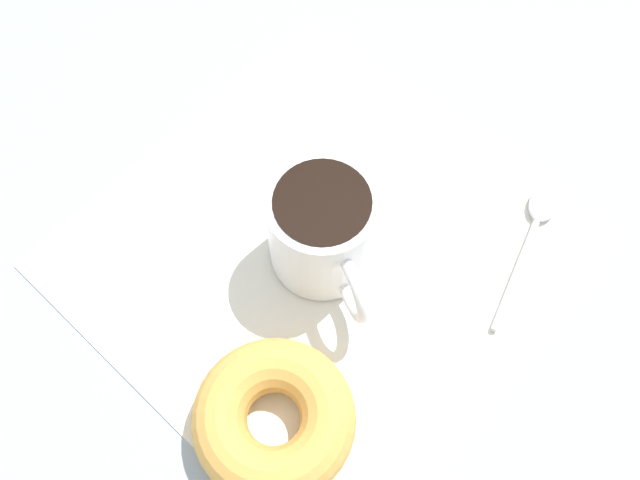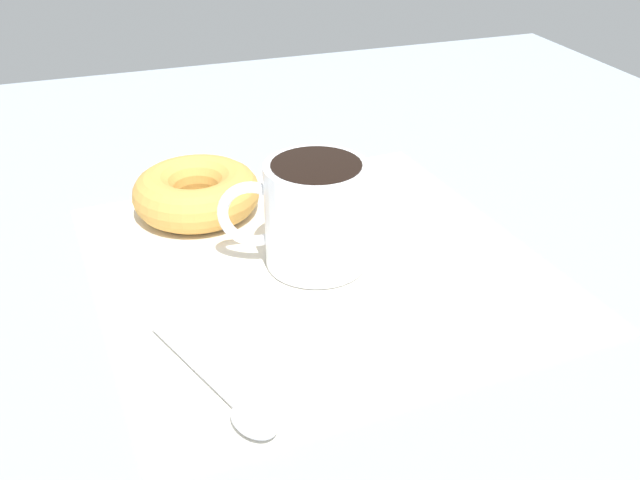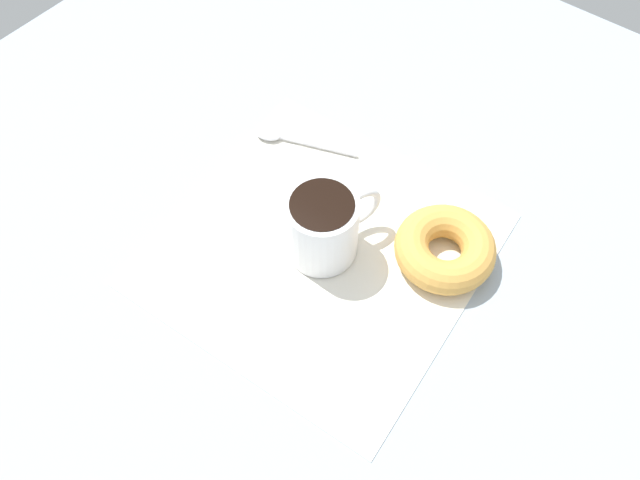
{
  "view_description": "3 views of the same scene",
  "coord_description": "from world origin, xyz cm",
  "views": [
    {
      "loc": [
        -17.38,
        17.63,
        52.71
      ],
      "look_at": [
        0.28,
        0.89,
        2.3
      ],
      "focal_mm": 40.0,
      "sensor_mm": 36.0,
      "label": 1
    },
    {
      "loc": [
        -16.04,
        -46.23,
        31.44
      ],
      "look_at": [
        0.28,
        0.89,
        2.3
      ],
      "focal_mm": 40.0,
      "sensor_mm": 36.0,
      "label": 2
    },
    {
      "loc": [
        30.81,
        24.76,
        62.47
      ],
      "look_at": [
        0.28,
        0.89,
        2.3
      ],
      "focal_mm": 35.0,
      "sensor_mm": 36.0,
      "label": 3
    }
  ],
  "objects": [
    {
      "name": "spoon",
      "position": [
        -10.26,
        -13.54,
        0.7
      ],
      "size": [
        6.34,
        13.58,
        0.9
      ],
      "color": "silver",
      "rests_on": "napkin"
    },
    {
      "name": "napkin",
      "position": [
        0.28,
        0.89,
        0.15
      ],
      "size": [
        37.61,
        37.61,
        0.3
      ],
      "primitive_type": "cube",
      "rotation": [
        0.0,
        0.0,
        0.07
      ],
      "color": "white",
      "rests_on": "ground_plane"
    },
    {
      "name": "ground_plane",
      "position": [
        0.0,
        0.0,
        -1.0
      ],
      "size": [
        120.0,
        120.0,
        2.0
      ],
      "primitive_type": "cube",
      "color": "#99A8B7"
    },
    {
      "name": "donut",
      "position": [
        -7.59,
        12.82,
        2.27
      ],
      "size": [
        11.63,
        11.63,
        3.94
      ],
      "primitive_type": "torus",
      "color": "gold",
      "rests_on": "napkin"
    },
    {
      "name": "coffee_cup",
      "position": [
        -0.67,
        1.02,
        4.82
      ],
      "size": [
        11.25,
        8.27,
        8.75
      ],
      "color": "white",
      "rests_on": "napkin"
    }
  ]
}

